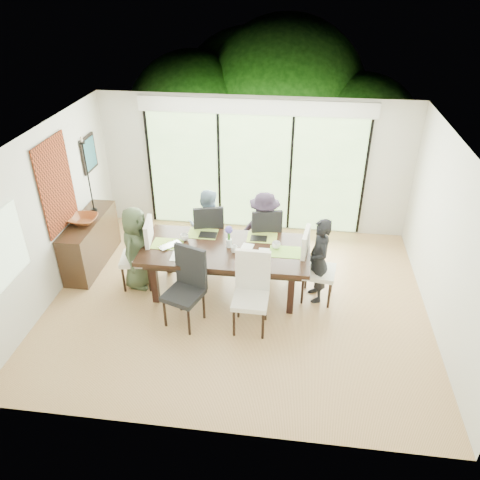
# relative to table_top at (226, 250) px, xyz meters

# --- Properties ---
(floor) EXTENTS (6.00, 5.00, 0.01)m
(floor) POSITION_rel_table_top_xyz_m (0.23, -0.24, -0.81)
(floor) COLOR #9A6A3D
(floor) RESTS_ON ground
(ceiling) EXTENTS (6.00, 5.00, 0.01)m
(ceiling) POSITION_rel_table_top_xyz_m (0.23, -0.24, 1.90)
(ceiling) COLOR white
(ceiling) RESTS_ON wall_back
(wall_back) EXTENTS (6.00, 0.02, 2.70)m
(wall_back) POSITION_rel_table_top_xyz_m (0.23, 2.27, 0.55)
(wall_back) COLOR beige
(wall_back) RESTS_ON floor
(wall_front) EXTENTS (6.00, 0.02, 2.70)m
(wall_front) POSITION_rel_table_top_xyz_m (0.23, -2.75, 0.55)
(wall_front) COLOR beige
(wall_front) RESTS_ON floor
(wall_left) EXTENTS (0.02, 5.00, 2.70)m
(wall_left) POSITION_rel_table_top_xyz_m (-2.78, -0.24, 0.55)
(wall_left) COLOR silver
(wall_left) RESTS_ON floor
(wall_right) EXTENTS (0.02, 5.00, 2.70)m
(wall_right) POSITION_rel_table_top_xyz_m (3.24, -0.24, 0.55)
(wall_right) COLOR white
(wall_right) RESTS_ON floor
(glass_doors) EXTENTS (4.20, 0.02, 2.30)m
(glass_doors) POSITION_rel_table_top_xyz_m (0.23, 2.23, 0.40)
(glass_doors) COLOR #598C3F
(glass_doors) RESTS_ON wall_back
(blinds_header) EXTENTS (4.40, 0.06, 0.28)m
(blinds_header) POSITION_rel_table_top_xyz_m (0.23, 2.22, 1.70)
(blinds_header) COLOR white
(blinds_header) RESTS_ON wall_back
(mullion_a) EXTENTS (0.05, 0.04, 2.30)m
(mullion_a) POSITION_rel_table_top_xyz_m (-1.87, 2.22, 0.40)
(mullion_a) COLOR black
(mullion_a) RESTS_ON wall_back
(mullion_b) EXTENTS (0.05, 0.04, 2.30)m
(mullion_b) POSITION_rel_table_top_xyz_m (-0.47, 2.22, 0.40)
(mullion_b) COLOR black
(mullion_b) RESTS_ON wall_back
(mullion_c) EXTENTS (0.05, 0.04, 2.30)m
(mullion_c) POSITION_rel_table_top_xyz_m (0.93, 2.22, 0.40)
(mullion_c) COLOR black
(mullion_c) RESTS_ON wall_back
(mullion_d) EXTENTS (0.05, 0.04, 2.30)m
(mullion_d) POSITION_rel_table_top_xyz_m (2.33, 2.22, 0.40)
(mullion_d) COLOR black
(mullion_d) RESTS_ON wall_back
(side_window) EXTENTS (0.02, 0.90, 1.00)m
(side_window) POSITION_rel_table_top_xyz_m (-2.74, -1.44, 0.70)
(side_window) COLOR #8CAD7F
(side_window) RESTS_ON wall_left
(deck) EXTENTS (6.00, 1.80, 0.10)m
(deck) POSITION_rel_table_top_xyz_m (0.23, 3.16, -0.85)
(deck) COLOR brown
(deck) RESTS_ON ground
(rail_top) EXTENTS (6.00, 0.08, 0.06)m
(rail_top) POSITION_rel_table_top_xyz_m (0.23, 3.96, -0.25)
(rail_top) COLOR brown
(rail_top) RESTS_ON deck
(foliage_left) EXTENTS (3.20, 3.20, 3.20)m
(foliage_left) POSITION_rel_table_top_xyz_m (-1.57, 4.96, 0.64)
(foliage_left) COLOR #14380F
(foliage_left) RESTS_ON ground
(foliage_mid) EXTENTS (4.00, 4.00, 4.00)m
(foliage_mid) POSITION_rel_table_top_xyz_m (0.63, 5.56, 1.00)
(foliage_mid) COLOR #14380F
(foliage_mid) RESTS_ON ground
(foliage_right) EXTENTS (2.80, 2.80, 2.80)m
(foliage_right) POSITION_rel_table_top_xyz_m (2.43, 4.76, 0.46)
(foliage_right) COLOR #14380F
(foliage_right) RESTS_ON ground
(foliage_far) EXTENTS (3.60, 3.60, 3.60)m
(foliage_far) POSITION_rel_table_top_xyz_m (-0.37, 6.26, 0.82)
(foliage_far) COLOR #14380F
(foliage_far) RESTS_ON ground
(table_top) EXTENTS (2.68, 1.23, 0.07)m
(table_top) POSITION_rel_table_top_xyz_m (0.00, 0.00, 0.00)
(table_top) COLOR black
(table_top) RESTS_ON floor
(table_apron) EXTENTS (2.46, 1.00, 0.11)m
(table_apron) POSITION_rel_table_top_xyz_m (0.00, 0.00, -0.10)
(table_apron) COLOR black
(table_apron) RESTS_ON floor
(table_leg_fl) EXTENTS (0.10, 0.10, 0.77)m
(table_leg_fl) POSITION_rel_table_top_xyz_m (-1.08, -0.43, -0.42)
(table_leg_fl) COLOR black
(table_leg_fl) RESTS_ON floor
(table_leg_fr) EXTENTS (0.10, 0.10, 0.77)m
(table_leg_fr) POSITION_rel_table_top_xyz_m (1.08, -0.43, -0.42)
(table_leg_fr) COLOR black
(table_leg_fr) RESTS_ON floor
(table_leg_bl) EXTENTS (0.10, 0.10, 0.77)m
(table_leg_bl) POSITION_rel_table_top_xyz_m (-1.08, 0.43, -0.42)
(table_leg_bl) COLOR black
(table_leg_bl) RESTS_ON floor
(table_leg_br) EXTENTS (0.10, 0.10, 0.77)m
(table_leg_br) POSITION_rel_table_top_xyz_m (1.08, 0.43, -0.42)
(table_leg_br) COLOR black
(table_leg_br) RESTS_ON floor
(chair_left_end) EXTENTS (0.59, 0.59, 1.23)m
(chair_left_end) POSITION_rel_table_top_xyz_m (-1.50, 0.00, -0.19)
(chair_left_end) COLOR white
(chair_left_end) RESTS_ON floor
(chair_right_end) EXTENTS (0.58, 0.58, 1.23)m
(chair_right_end) POSITION_rel_table_top_xyz_m (1.50, 0.00, -0.19)
(chair_right_end) COLOR white
(chair_right_end) RESTS_ON floor
(chair_far_left) EXTENTS (0.63, 0.63, 1.23)m
(chair_far_left) POSITION_rel_table_top_xyz_m (-0.45, 0.85, -0.19)
(chair_far_left) COLOR black
(chair_far_left) RESTS_ON floor
(chair_far_right) EXTENTS (0.62, 0.62, 1.23)m
(chair_far_right) POSITION_rel_table_top_xyz_m (0.55, 0.85, -0.19)
(chair_far_right) COLOR black
(chair_far_right) RESTS_ON floor
(chair_near_left) EXTENTS (0.66, 0.66, 1.23)m
(chair_near_left) POSITION_rel_table_top_xyz_m (-0.50, -0.87, -0.19)
(chair_near_left) COLOR black
(chair_near_left) RESTS_ON floor
(chair_near_right) EXTENTS (0.52, 0.52, 1.23)m
(chair_near_right) POSITION_rel_table_top_xyz_m (0.50, -0.87, -0.19)
(chair_near_right) COLOR silver
(chair_near_right) RESTS_ON floor
(person_left_end) EXTENTS (0.54, 0.74, 1.44)m
(person_left_end) POSITION_rel_table_top_xyz_m (-1.48, 0.00, -0.08)
(person_left_end) COLOR #3F4E34
(person_left_end) RESTS_ON floor
(person_right_end) EXTENTS (0.58, 0.76, 1.44)m
(person_right_end) POSITION_rel_table_top_xyz_m (1.48, 0.00, -0.08)
(person_right_end) COLOR black
(person_right_end) RESTS_ON floor
(person_far_left) EXTENTS (0.71, 0.49, 1.44)m
(person_far_left) POSITION_rel_table_top_xyz_m (-0.45, 0.83, -0.08)
(person_far_left) COLOR #7F9DB7
(person_far_left) RESTS_ON floor
(person_far_right) EXTENTS (0.73, 0.53, 1.44)m
(person_far_right) POSITION_rel_table_top_xyz_m (0.55, 0.83, -0.08)
(person_far_right) COLOR #2A2030
(person_far_right) RESTS_ON floor
(placemat_left) EXTENTS (0.49, 0.36, 0.01)m
(placemat_left) POSITION_rel_table_top_xyz_m (-0.95, 0.00, 0.04)
(placemat_left) COLOR #87AA3C
(placemat_left) RESTS_ON table_top
(placemat_right) EXTENTS (0.49, 0.36, 0.01)m
(placemat_right) POSITION_rel_table_top_xyz_m (0.95, 0.00, 0.04)
(placemat_right) COLOR #7FB641
(placemat_right) RESTS_ON table_top
(placemat_far_l) EXTENTS (0.49, 0.36, 0.01)m
(placemat_far_l) POSITION_rel_table_top_xyz_m (-0.45, 0.40, 0.04)
(placemat_far_l) COLOR #85A83C
(placemat_far_l) RESTS_ON table_top
(placemat_far_r) EXTENTS (0.49, 0.36, 0.01)m
(placemat_far_r) POSITION_rel_table_top_xyz_m (0.55, 0.40, 0.04)
(placemat_far_r) COLOR #98B23F
(placemat_far_r) RESTS_ON table_top
(placemat_paper) EXTENTS (0.49, 0.36, 0.01)m
(placemat_paper) POSITION_rel_table_top_xyz_m (-0.55, -0.30, 0.04)
(placemat_paper) COLOR white
(placemat_paper) RESTS_ON table_top
(tablet_far_l) EXTENTS (0.29, 0.20, 0.01)m
(tablet_far_l) POSITION_rel_table_top_xyz_m (-0.35, 0.35, 0.05)
(tablet_far_l) COLOR black
(tablet_far_l) RESTS_ON table_top
(tablet_far_r) EXTENTS (0.27, 0.19, 0.01)m
(tablet_far_r) POSITION_rel_table_top_xyz_m (0.50, 0.35, 0.05)
(tablet_far_r) COLOR black
(tablet_far_r) RESTS_ON table_top
(papers) EXTENTS (0.33, 0.25, 0.00)m
(papers) POSITION_rel_table_top_xyz_m (0.70, -0.05, 0.04)
(papers) COLOR white
(papers) RESTS_ON table_top
(platter_base) EXTENTS (0.29, 0.29, 0.03)m
(platter_base) POSITION_rel_table_top_xyz_m (-0.55, -0.30, 0.05)
(platter_base) COLOR white
(platter_base) RESTS_ON table_top
(platter_snacks) EXTENTS (0.22, 0.22, 0.02)m
(platter_snacks) POSITION_rel_table_top_xyz_m (-0.55, -0.30, 0.07)
(platter_snacks) COLOR #CA6D17
(platter_snacks) RESTS_ON table_top
(vase) EXTENTS (0.09, 0.09, 0.13)m
(vase) POSITION_rel_table_top_xyz_m (0.05, 0.05, 0.10)
(vase) COLOR silver
(vase) RESTS_ON table_top
(hyacinth_stems) EXTENTS (0.04, 0.04, 0.18)m
(hyacinth_stems) POSITION_rel_table_top_xyz_m (0.05, 0.05, 0.23)
(hyacinth_stems) COLOR #337226
(hyacinth_stems) RESTS_ON table_top
(hyacinth_blooms) EXTENTS (0.12, 0.12, 0.12)m
(hyacinth_blooms) POSITION_rel_table_top_xyz_m (0.05, 0.05, 0.35)
(hyacinth_blooms) COLOR #5F4FC6
(hyacinth_blooms) RESTS_ON table_top
(laptop) EXTENTS (0.43, 0.43, 0.03)m
(laptop) POSITION_rel_table_top_xyz_m (-0.85, -0.10, 0.05)
(laptop) COLOR silver
(laptop) RESTS_ON table_top
(cup_a) EXTENTS (0.20, 0.20, 0.11)m
(cup_a) POSITION_rel_table_top_xyz_m (-0.70, 0.15, 0.09)
(cup_a) COLOR white
(cup_a) RESTS_ON table_top
(cup_b) EXTENTS (0.16, 0.16, 0.10)m
(cup_b) POSITION_rel_table_top_xyz_m (0.15, -0.10, 0.08)
(cup_b) COLOR white
(cup_b) RESTS_ON table_top
(cup_c) EXTENTS (0.19, 0.19, 0.11)m
(cup_c) POSITION_rel_table_top_xyz_m (0.80, 0.10, 0.09)
(cup_c) COLOR white
(cup_c) RESTS_ON table_top
(book) EXTENTS (0.22, 0.28, 0.02)m
(book) POSITION_rel_table_top_xyz_m (0.25, 0.05, 0.04)
(book) COLOR white
(book) RESTS_ON table_top
(sideboard) EXTENTS (0.45, 1.60, 0.90)m
(sideboard) POSITION_rel_table_top_xyz_m (-2.53, 0.51, -0.35)
(sideboard) COLOR black
(sideboard) RESTS_ON floor
(bowl) EXTENTS (0.48, 0.48, 0.12)m
(bowl) POSITION_rel_table_top_xyz_m (-2.53, 0.41, 0.15)
(bowl) COLOR brown
(bowl) RESTS_ON sideboard
(candlestick_base) EXTENTS (0.10, 0.10, 0.04)m
(candlestick_base) POSITION_rel_table_top_xyz_m (-2.53, 0.86, 0.12)
(candlestick_base) COLOR black
(candlestick_base) RESTS_ON sideboard
(candlestick_shaft) EXTENTS (0.02, 0.02, 1.25)m
(candlestick_shaft) POSITION_rel_table_top_xyz_m (-2.53, 0.86, 0.75)
(candlestick_shaft) COLOR black
(candlestick_shaft) RESTS_ON sideboard
(candlestick_pan) EXTENTS (0.10, 0.10, 0.03)m
(candlestick_pan) POSITION_rel_table_top_xyz_m (-2.53, 0.86, 1.37)
(candlestick_pan) COLOR black
(candlestick_pan) RESTS_ON sideboard
(candle) EXTENTS (0.04, 0.04, 0.10)m
(candle) POSITION_rel_table_top_xyz_m (-2.53, 0.86, 1.43)
(candle) COLOR silver
(candle) RESTS_ON sideboard
(tapestry) EXTENTS (0.02, 1.00, 1.50)m
(tapestry) POSITION_rel_table_top_xyz_m (-2.74, 0.16, 0.90)
(tapestry) COLOR maroon
(tapestry) RESTS_ON wall_left
(art_frame) EXTENTS (0.03, 0.55, 0.65)m
(art_frame) POSITION_rel_table_top_xyz_m (-2.74, 1.46, 0.95)
(art_frame) COLOR black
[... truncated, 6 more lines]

